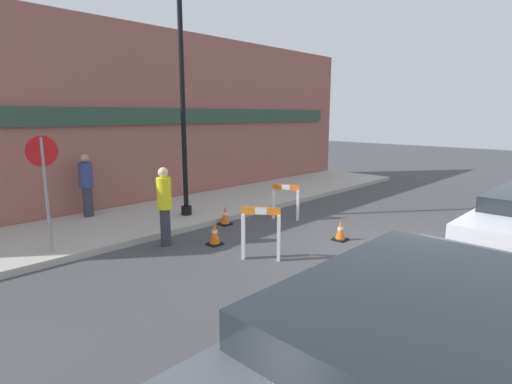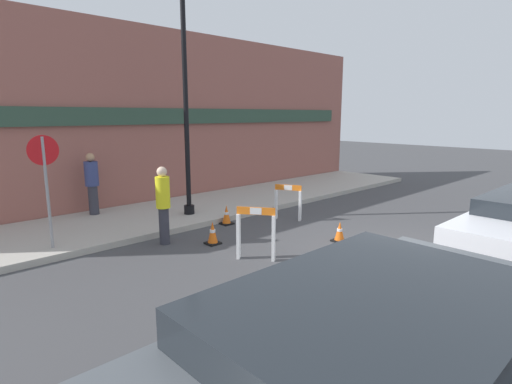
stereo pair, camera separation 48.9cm
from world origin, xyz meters
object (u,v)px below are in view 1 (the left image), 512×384
(stop_sign, at_px, (44,175))
(streetlamp_post, at_px, (181,64))
(person_worker, at_px, (164,203))
(person_pedestrian, at_px, (86,183))

(stop_sign, bearing_deg, streetlamp_post, -175.00)
(streetlamp_post, bearing_deg, stop_sign, -172.56)
(person_worker, distance_m, person_pedestrian, 3.24)
(streetlamp_post, relative_size, stop_sign, 2.71)
(stop_sign, height_order, person_pedestrian, stop_sign)
(streetlamp_post, distance_m, person_worker, 3.85)
(streetlamp_post, bearing_deg, person_worker, -138.25)
(streetlamp_post, relative_size, person_worker, 3.60)
(streetlamp_post, xyz_separation_m, person_pedestrian, (-1.94, 1.76, -3.06))
(stop_sign, relative_size, person_worker, 1.33)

